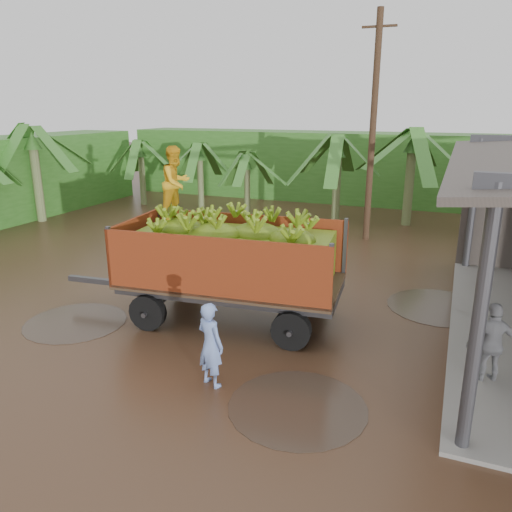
{
  "coord_description": "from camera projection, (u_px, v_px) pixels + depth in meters",
  "views": [
    {
      "loc": [
        4.84,
        -10.69,
        4.91
      ],
      "look_at": [
        0.56,
        -0.21,
        1.5
      ],
      "focal_mm": 35.0,
      "sensor_mm": 36.0,
      "label": 1
    }
  ],
  "objects": [
    {
      "name": "ground",
      "position": [
        239.0,
        308.0,
        12.65
      ],
      "size": [
        100.0,
        100.0,
        0.0
      ],
      "primitive_type": "plane",
      "color": "black",
      "rests_on": "ground"
    },
    {
      "name": "utility_pole",
      "position": [
        373.0,
        129.0,
        18.03
      ],
      "size": [
        1.2,
        0.24,
        8.14
      ],
      "color": "#47301E",
      "rests_on": "ground"
    },
    {
      "name": "man_blue",
      "position": [
        211.0,
        345.0,
        8.96
      ],
      "size": [
        0.68,
        0.57,
        1.6
      ],
      "primitive_type": "imported",
      "rotation": [
        0.0,
        0.0,
        2.77
      ],
      "color": "#738FD2",
      "rests_on": "ground"
    },
    {
      "name": "hedge_north",
      "position": [
        325.0,
        166.0,
        27.04
      ],
      "size": [
        22.0,
        3.0,
        3.6
      ],
      "primitive_type": "cube",
      "color": "#2D661E",
      "rests_on": "ground"
    },
    {
      "name": "banana_plants",
      "position": [
        175.0,
        187.0,
        19.47
      ],
      "size": [
        24.79,
        20.14,
        4.27
      ],
      "color": "#2D661E",
      "rests_on": "ground"
    },
    {
      "name": "man_grey",
      "position": [
        492.0,
        344.0,
        9.0
      ],
      "size": [
        1.0,
        0.72,
        1.58
      ],
      "primitive_type": "imported",
      "rotation": [
        0.0,
        0.0,
        3.54
      ],
      "color": "gray",
      "rests_on": "ground"
    },
    {
      "name": "banana_trailer",
      "position": [
        231.0,
        259.0,
        11.53
      ],
      "size": [
        7.1,
        2.92,
        4.04
      ],
      "rotation": [
        0.0,
        0.0,
        0.1
      ],
      "color": "#AA3A18",
      "rests_on": "ground"
    }
  ]
}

